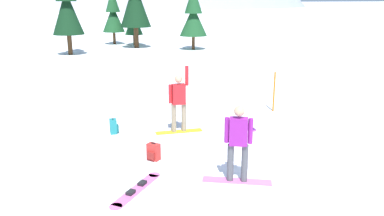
% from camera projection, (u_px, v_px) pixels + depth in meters
% --- Properties ---
extents(ground_plane, '(800.00, 800.00, 0.00)m').
position_uv_depth(ground_plane, '(309.00, 168.00, 9.67)').
color(ground_plane, white).
extents(snowboarder_foreground, '(1.54, 0.94, 1.81)m').
position_uv_depth(snowboarder_foreground, '(238.00, 142.00, 8.69)').
color(snowboarder_foreground, pink).
rests_on(snowboarder_foreground, ground_plane).
extents(snowboarder_midground, '(1.49, 0.38, 2.09)m').
position_uv_depth(snowboarder_midground, '(179.00, 101.00, 12.00)').
color(snowboarder_midground, yellow).
rests_on(snowboarder_midground, ground_plane).
extents(loose_snowboard_near_left, '(0.32, 1.69, 0.09)m').
position_uv_depth(loose_snowboard_near_left, '(243.00, 123.00, 13.06)').
color(loose_snowboard_near_left, '#993FD8').
rests_on(loose_snowboard_near_left, ground_plane).
extents(loose_snowboard_near_right, '(1.44, 1.56, 0.09)m').
position_uv_depth(loose_snowboard_near_right, '(137.00, 189.00, 8.55)').
color(loose_snowboard_near_right, pink).
rests_on(loose_snowboard_near_right, ground_plane).
extents(backpack_teal, '(0.27, 0.33, 0.47)m').
position_uv_depth(backpack_teal, '(114.00, 126.00, 12.11)').
color(backpack_teal, '#1E7A7F').
rests_on(backpack_teal, ground_plane).
extents(backpack_red, '(0.37, 0.38, 0.47)m').
position_uv_depth(backpack_red, '(153.00, 152.00, 10.10)').
color(backpack_red, red).
rests_on(backpack_red, ground_plane).
extents(trail_marker_pole, '(0.06, 0.06, 1.48)m').
position_uv_depth(trail_marker_pole, '(274.00, 92.00, 14.33)').
color(trail_marker_pole, orange).
rests_on(trail_marker_pole, ground_plane).
extents(pine_tree_slender, '(2.23, 2.23, 5.06)m').
position_uv_depth(pine_tree_slender, '(193.00, 15.00, 31.19)').
color(pine_tree_slender, '#472D19').
rests_on(pine_tree_slender, ground_plane).
extents(pine_tree_tall, '(1.61, 1.61, 4.16)m').
position_uv_depth(pine_tree_tall, '(133.00, 19.00, 34.48)').
color(pine_tree_tall, '#472D19').
rests_on(pine_tree_tall, ground_plane).
extents(pine_tree_twin, '(2.24, 2.24, 6.75)m').
position_uv_depth(pine_tree_twin, '(66.00, 4.00, 28.01)').
color(pine_tree_twin, '#472D19').
rests_on(pine_tree_twin, ground_plane).
extents(pine_tree_short, '(1.98, 1.98, 5.02)m').
position_uv_depth(pine_tree_short, '(113.00, 13.00, 34.95)').
color(pine_tree_short, '#472D19').
rests_on(pine_tree_short, ground_plane).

